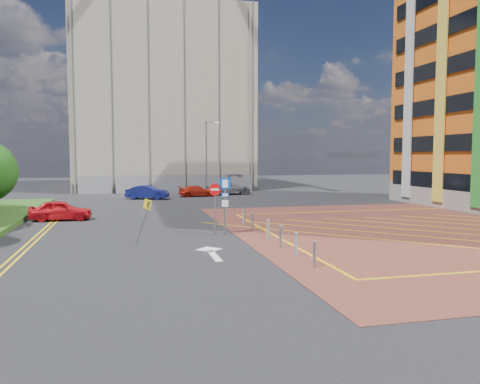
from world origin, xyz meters
name	(u,v)px	position (x,y,z in m)	size (l,w,h in m)	color
ground	(219,238)	(0.00, 0.00, 0.00)	(140.00, 140.00, 0.00)	black
forecourt	(455,228)	(14.00, 0.00, 0.01)	(26.00, 26.00, 0.02)	brown
lamp_back	(207,154)	(4.08, 28.00, 4.36)	(1.53, 0.16, 8.00)	#9EA0A8
sign_cluster	(221,199)	(0.30, 0.98, 1.95)	(1.17, 0.12, 3.20)	#9EA0A8
warning_sign	(145,217)	(-3.79, -1.49, 1.43)	(0.83, 0.43, 2.24)	#9EA0A8
bollard_row	(272,233)	(2.30, -1.67, 0.47)	(0.14, 11.14, 0.90)	#9EA0A8
construction_building	(161,104)	(0.00, 40.00, 11.00)	(21.20, 19.20, 22.00)	#ABA28C
construction_fence	(178,184)	(1.00, 30.00, 1.00)	(21.60, 0.06, 2.00)	gray
car_red_left	(61,210)	(-8.81, 8.95, 0.66)	(1.57, 3.89, 1.33)	red
car_blue_back	(147,192)	(-2.69, 22.61, 0.67)	(1.41, 4.04, 1.33)	navy
car_red_back	(197,191)	(2.42, 24.40, 0.56)	(1.57, 3.85, 1.12)	red
car_silver_back	(229,188)	(6.11, 26.08, 0.67)	(2.24, 4.85, 1.35)	#9E9DA3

